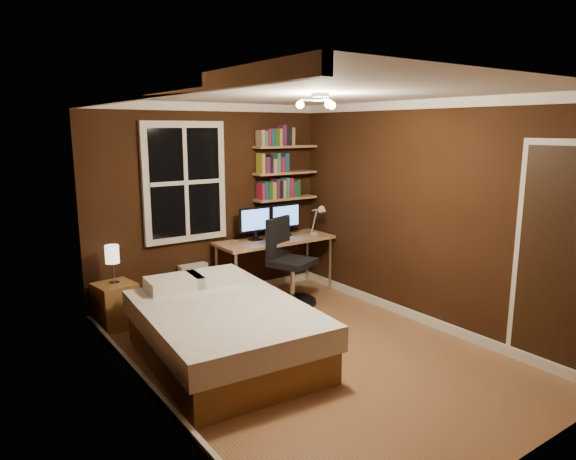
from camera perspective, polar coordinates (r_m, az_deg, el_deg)
floor at (r=5.21m, az=2.55°, el=-13.68°), size 4.20×4.20×0.00m
wall_back at (r=6.58m, az=-8.63°, el=2.87°), size 3.20×0.04×2.50m
wall_left at (r=4.06m, az=-15.45°, el=-2.66°), size 0.04×4.20×2.50m
wall_right at (r=5.93m, az=14.99°, el=1.68°), size 0.04×4.20×2.50m
ceiling at (r=4.74m, az=2.82°, el=14.91°), size 3.20×4.20×0.02m
window at (r=6.36m, az=-11.40°, el=5.21°), size 1.06×0.06×1.46m
door at (r=5.13m, az=28.15°, el=-3.31°), size 0.03×0.82×2.05m
ceiling_fixture at (r=4.65m, az=3.59°, el=13.73°), size 0.44×0.44×0.18m
bookshelf_lower at (r=7.03m, az=-0.29°, el=3.53°), size 0.92×0.22×0.03m
books_row_lower at (r=7.01m, az=-0.29°, el=4.58°), size 0.66×0.16×0.23m
bookshelf_middle at (r=6.99m, az=-0.29°, el=6.37°), size 0.92×0.22×0.03m
books_row_middle at (r=6.98m, az=-0.29°, el=7.43°), size 0.42×0.16×0.23m
bookshelf_upper at (r=6.97m, az=-0.30°, el=9.24°), size 0.92×0.22×0.03m
books_row_upper at (r=6.96m, az=-0.30°, el=10.31°), size 0.54×0.16×0.23m
bed at (r=5.05m, az=-7.17°, el=-11.05°), size 1.58×2.09×0.67m
nightstand at (r=6.11m, az=-18.61°, el=-7.91°), size 0.45×0.45×0.50m
bedside_lamp at (r=5.98m, az=-18.89°, el=-3.65°), size 0.15×0.15×0.44m
radiator at (r=6.58m, az=-10.42°, el=-6.00°), size 0.35×0.12×0.53m
desk at (r=6.79m, az=-1.46°, el=-1.48°), size 1.60×0.60×0.76m
monitor_left at (r=6.66m, az=-3.69°, el=0.69°), size 0.46×0.12×0.43m
monitor_right at (r=6.92m, az=-0.31°, el=1.11°), size 0.46×0.12×0.43m
desk_lamp at (r=6.96m, az=3.33°, el=1.18°), size 0.14×0.32×0.44m
office_chair at (r=6.51m, az=0.08°, el=-4.51°), size 0.64×0.64×1.09m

